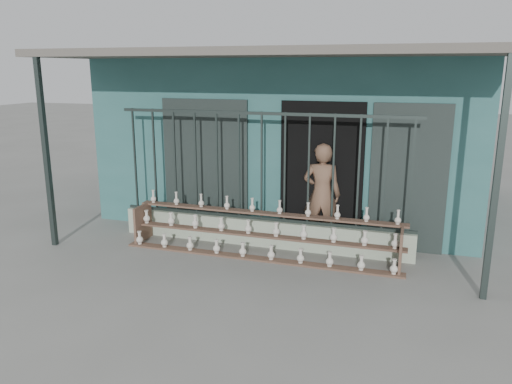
% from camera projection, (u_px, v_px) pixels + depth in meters
% --- Properties ---
extents(ground, '(60.00, 60.00, 0.00)m').
position_uv_depth(ground, '(235.00, 274.00, 7.26)').
color(ground, slate).
extents(workshop_building, '(7.40, 6.60, 3.21)m').
position_uv_depth(workshop_building, '(302.00, 130.00, 10.78)').
color(workshop_building, '#2D605F').
rests_on(workshop_building, ground).
extents(parapet_wall, '(5.00, 0.20, 0.45)m').
position_uv_depth(parapet_wall, '(261.00, 232.00, 8.41)').
color(parapet_wall, '#ABBBA1').
rests_on(parapet_wall, ground).
extents(security_fence, '(5.00, 0.04, 1.80)m').
position_uv_depth(security_fence, '(262.00, 167.00, 8.14)').
color(security_fence, '#283330').
rests_on(security_fence, parapet_wall).
extents(shelf_rack, '(4.50, 0.68, 0.85)m').
position_uv_depth(shelf_rack, '(261.00, 233.00, 7.96)').
color(shelf_rack, brown).
rests_on(shelf_rack, ground).
extents(elderly_woman, '(0.64, 0.43, 1.73)m').
position_uv_depth(elderly_woman, '(322.00, 194.00, 8.35)').
color(elderly_woman, brown).
rests_on(elderly_woman, ground).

